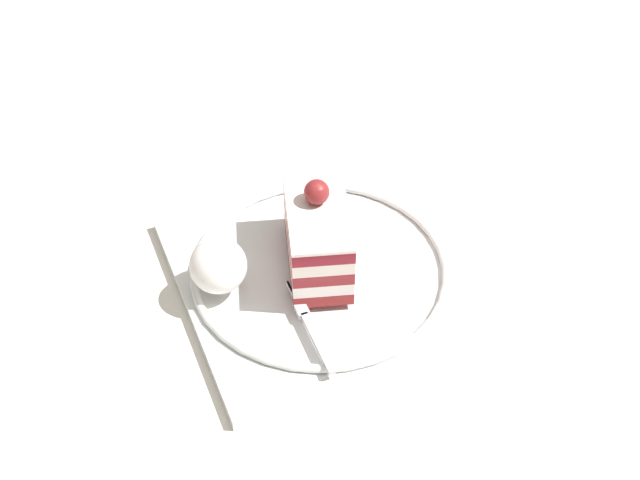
{
  "coord_description": "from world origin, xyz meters",
  "views": [
    {
      "loc": [
        0.05,
        0.49,
        0.54
      ],
      "look_at": [
        -0.03,
        -0.01,
        0.05
      ],
      "focal_mm": 46.07,
      "sensor_mm": 36.0,
      "label": 1
    }
  ],
  "objects_px": {
    "whipped_cream_dollop": "(218,262)",
    "fork": "(308,323)",
    "dessert_plate": "(320,272)",
    "cake_slice": "(317,233)"
  },
  "relations": [
    {
      "from": "dessert_plate",
      "to": "fork",
      "type": "height_order",
      "value": "fork"
    },
    {
      "from": "dessert_plate",
      "to": "cake_slice",
      "type": "xyz_separation_m",
      "value": [
        0.0,
        -0.01,
        0.04
      ]
    },
    {
      "from": "dessert_plate",
      "to": "whipped_cream_dollop",
      "type": "relative_size",
      "value": 5.98
    },
    {
      "from": "dessert_plate",
      "to": "whipped_cream_dollop",
      "type": "height_order",
      "value": "whipped_cream_dollop"
    },
    {
      "from": "whipped_cream_dollop",
      "to": "fork",
      "type": "xyz_separation_m",
      "value": [
        -0.07,
        0.06,
        -0.02
      ]
    },
    {
      "from": "dessert_plate",
      "to": "whipped_cream_dollop",
      "type": "bearing_deg",
      "value": 3.71
    },
    {
      "from": "dessert_plate",
      "to": "cake_slice",
      "type": "height_order",
      "value": "cake_slice"
    },
    {
      "from": "fork",
      "to": "whipped_cream_dollop",
      "type": "bearing_deg",
      "value": -41.98
    },
    {
      "from": "dessert_plate",
      "to": "cake_slice",
      "type": "relative_size",
      "value": 2.54
    },
    {
      "from": "whipped_cream_dollop",
      "to": "fork",
      "type": "distance_m",
      "value": 0.09
    }
  ]
}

